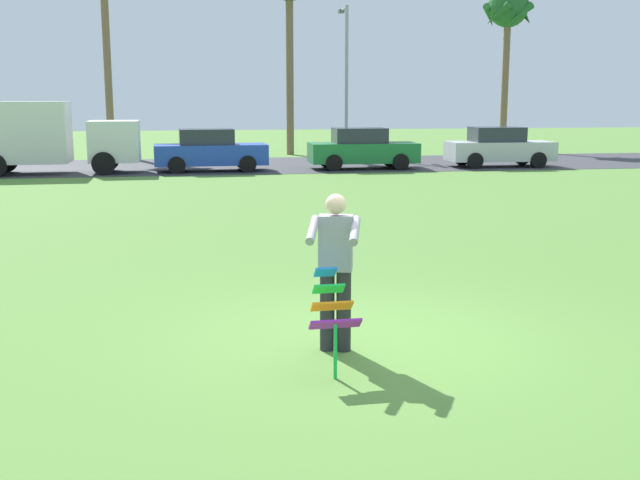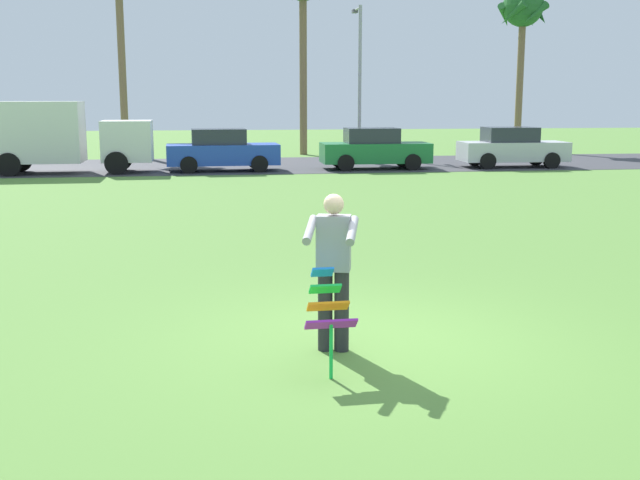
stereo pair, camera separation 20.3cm
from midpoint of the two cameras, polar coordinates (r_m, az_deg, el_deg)
ground_plane at (r=8.89m, az=2.93°, el=-7.41°), size 120.00×120.00×0.00m
road_strip at (r=32.02m, az=-6.34°, el=5.52°), size 120.00×8.00×0.01m
person_kite_flyer at (r=8.27m, az=0.45°, el=-1.95°), size 0.67×0.74×1.73m
kite_held at (r=7.66m, az=0.12°, el=-5.09°), size 0.52×0.64×1.03m
parked_truck_white_box at (r=30.02m, az=-20.73°, el=7.28°), size 6.73×2.19×2.62m
parked_car_blue at (r=29.52m, az=-8.37°, el=6.56°), size 4.25×1.94×1.60m
parked_car_green at (r=30.25m, az=2.96°, el=6.74°), size 4.22×1.87×1.60m
parked_car_silver at (r=31.96m, az=12.96°, el=6.69°), size 4.26×1.95×1.60m
palm_tree_far_left at (r=42.74m, az=13.64°, el=15.99°), size 2.58×2.71×8.47m
streetlight_pole at (r=37.26m, az=1.78°, el=12.41°), size 0.24×1.65×7.00m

